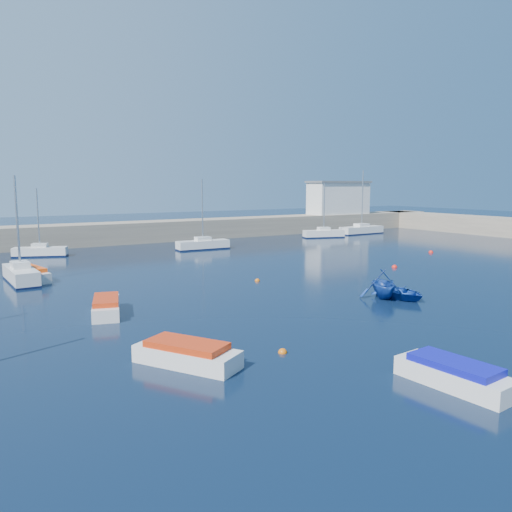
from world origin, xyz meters
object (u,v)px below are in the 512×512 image
sailboat_8 (362,230)px  sailboat_3 (21,274)px  sailboat_6 (203,244)px  motorboat_3 (454,374)px  motorboat_1 (106,306)px  motorboat_0 (187,354)px  dinghy_left (383,284)px  harbor_office (338,198)px  dinghy_center (400,292)px  sailboat_5 (40,251)px  sailboat_7 (324,233)px  motorboat_2 (27,274)px

sailboat_8 → sailboat_3: bearing=105.5°
sailboat_6 → motorboat_3: 41.21m
motorboat_1 → motorboat_3: 18.71m
sailboat_6 → motorboat_0: 36.97m
motorboat_3 → dinghy_left: bearing=49.6°
harbor_office → sailboat_8: size_ratio=1.06×
dinghy_center → motorboat_3: bearing=-127.9°
sailboat_3 → sailboat_6: size_ratio=1.01×
sailboat_6 → sailboat_8: bearing=-79.1°
harbor_office → sailboat_3: size_ratio=1.25×
motorboat_0 → dinghy_center: motorboat_0 is taller
motorboat_3 → dinghy_left: 14.55m
sailboat_5 → sailboat_8: size_ratio=0.74×
sailboat_6 → dinghy_left: 28.40m
sailboat_8 → sailboat_5: bearing=89.4°
sailboat_5 → sailboat_7: bearing=-69.3°
motorboat_2 → motorboat_1: bearing=-91.7°
sailboat_7 → motorboat_1: sailboat_7 is taller
sailboat_6 → motorboat_2: bearing=119.4°
sailboat_5 → motorboat_3: bearing=-148.5°
harbor_office → sailboat_6: size_ratio=1.26×
sailboat_3 → dinghy_left: 26.42m
motorboat_0 → dinghy_left: (15.88, 4.70, 0.45)m
sailboat_8 → dinghy_center: 43.28m
motorboat_3 → sailboat_6: bearing=72.6°
sailboat_3 → sailboat_5: sailboat_3 is taller
sailboat_6 → dinghy_left: size_ratio=2.27×
sailboat_5 → motorboat_3: sailboat_5 is taller
sailboat_5 → dinghy_left: size_ratio=1.99×
motorboat_2 → motorboat_3: motorboat_2 is taller
sailboat_7 → sailboat_8: (8.17, 1.12, 0.04)m
dinghy_center → sailboat_5: bearing=119.6°
sailboat_6 → motorboat_1: sailboat_6 is taller
sailboat_5 → motorboat_0: (0.23, -36.59, -0.07)m
sailboat_7 → sailboat_3: bearing=125.1°
motorboat_0 → motorboat_1: 9.82m
motorboat_2 → dinghy_left: (18.99, -18.56, 0.42)m
harbor_office → sailboat_7: harbor_office is taller
sailboat_3 → motorboat_0: (3.61, -22.54, -0.17)m
harbor_office → motorboat_2: harbor_office is taller
sailboat_7 → motorboat_3: 51.93m
motorboat_1 → dinghy_center: motorboat_1 is taller
sailboat_3 → sailboat_6: (20.10, 10.56, -0.06)m
sailboat_5 → dinghy_left: sailboat_5 is taller
sailboat_7 → dinghy_left: sailboat_7 is taller
sailboat_5 → motorboat_3: 44.35m
motorboat_3 → dinghy_center: bearing=45.3°
harbor_office → motorboat_3: 64.19m
sailboat_7 → motorboat_2: bearing=124.3°
motorboat_1 → dinghy_center: size_ratio=1.14×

